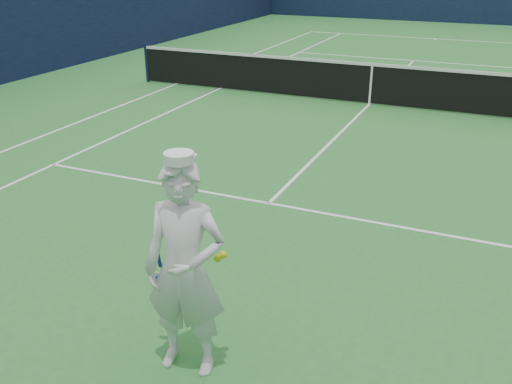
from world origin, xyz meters
The scene contains 5 objects.
ground centered at (0.00, 0.00, 0.00)m, with size 80.00×80.00×0.00m, color #2B712E.
court_markings centered at (0.00, 0.00, 0.00)m, with size 11.03×23.83×0.01m.
windscreen_fence centered at (0.00, 0.00, 2.00)m, with size 20.12×36.12×4.00m.
tennis_net centered at (0.00, 0.00, 0.55)m, with size 12.88×0.09×1.07m.
tennis_player centered at (0.71, -9.99, 1.01)m, with size 0.86×0.58×2.06m.
Camera 1 is at (2.95, -13.59, 3.53)m, focal length 40.00 mm.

